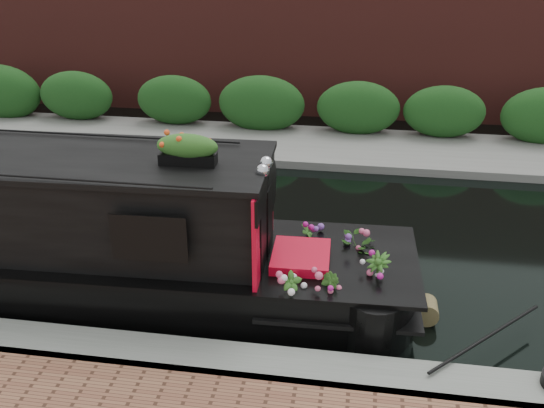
# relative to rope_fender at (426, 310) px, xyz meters

# --- Properties ---
(ground) EXTENTS (80.00, 80.00, 0.00)m
(ground) POSITION_rel_rope_fender_xyz_m (-3.43, 1.88, -0.15)
(ground) COLOR black
(ground) RESTS_ON ground
(near_bank_coping) EXTENTS (40.00, 0.60, 0.50)m
(near_bank_coping) POSITION_rel_rope_fender_xyz_m (-3.43, -1.42, -0.15)
(near_bank_coping) COLOR slate
(near_bank_coping) RESTS_ON ground
(far_bank_path) EXTENTS (40.00, 2.40, 0.34)m
(far_bank_path) POSITION_rel_rope_fender_xyz_m (-3.43, 6.08, -0.15)
(far_bank_path) COLOR slate
(far_bank_path) RESTS_ON ground
(far_hedge) EXTENTS (40.00, 1.10, 2.80)m
(far_hedge) POSITION_rel_rope_fender_xyz_m (-3.43, 6.98, -0.15)
(far_hedge) COLOR #194216
(far_hedge) RESTS_ON ground
(far_brick_wall) EXTENTS (40.00, 1.00, 8.00)m
(far_brick_wall) POSITION_rel_rope_fender_xyz_m (-3.43, 9.08, -0.15)
(far_brick_wall) COLOR #56211D
(far_brick_wall) RESTS_ON ground
(rope_fender) EXTENTS (0.31, 0.32, 0.31)m
(rope_fender) POSITION_rel_rope_fender_xyz_m (0.00, 0.00, 0.00)
(rope_fender) COLOR brown
(rope_fender) RESTS_ON ground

